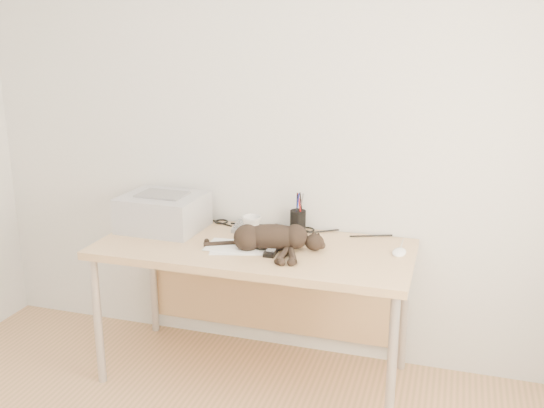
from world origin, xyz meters
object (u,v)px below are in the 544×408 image
(printer, at_px, (163,212))
(pen_cup, at_px, (298,220))
(cat, at_px, (269,238))
(mouse, at_px, (399,250))
(mug, at_px, (252,225))
(desk, at_px, (259,264))

(printer, distance_m, pen_cup, 0.74)
(cat, distance_m, mouse, 0.64)
(pen_cup, bearing_deg, mug, -154.28)
(mouse, bearing_deg, pen_cup, 167.10)
(cat, bearing_deg, pen_cup, 67.15)
(desk, distance_m, mug, 0.22)
(desk, bearing_deg, printer, 177.14)
(desk, distance_m, cat, 0.25)
(mouse, bearing_deg, printer, -175.00)
(desk, xyz_separation_m, pen_cup, (0.16, 0.20, 0.19))
(printer, relative_size, mug, 4.22)
(printer, height_order, mouse, printer)
(printer, xyz_separation_m, mouse, (1.28, -0.01, -0.08))
(cat, xyz_separation_m, mouse, (0.62, 0.14, -0.04))
(cat, bearing_deg, mouse, 0.13)
(pen_cup, distance_m, mouse, 0.60)
(mug, bearing_deg, mouse, -5.64)
(printer, relative_size, cat, 0.71)
(pen_cup, bearing_deg, cat, -100.24)
(printer, distance_m, cat, 0.68)
(mouse, bearing_deg, cat, -161.72)
(desk, height_order, cat, cat)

